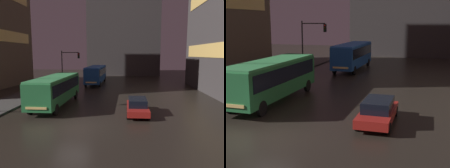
% 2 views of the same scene
% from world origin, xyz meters
% --- Properties ---
extents(ground_plane, '(120.00, 120.00, 0.00)m').
position_xyz_m(ground_plane, '(0.00, 0.00, 0.00)').
color(ground_plane, black).
extents(sidewalk_left, '(4.00, 48.00, 0.15)m').
position_xyz_m(sidewalk_left, '(-9.00, 10.00, 0.07)').
color(sidewalk_left, '#3D3A38').
rests_on(sidewalk_left, ground).
extents(bus_near, '(2.63, 10.29, 3.07)m').
position_xyz_m(bus_near, '(-3.45, 6.99, 1.89)').
color(bus_near, '#236B38').
rests_on(bus_near, ground).
extents(bus_far, '(2.62, 10.20, 3.21)m').
position_xyz_m(bus_far, '(-1.64, 23.61, 1.98)').
color(bus_far, '#194793').
rests_on(bus_far, ground).
extents(car_taxi, '(1.94, 4.72, 1.43)m').
position_xyz_m(car_taxi, '(4.97, 4.11, 0.74)').
color(car_taxi, maroon).
rests_on(car_taxi, ground).
extents(pedestrian_mid, '(0.51, 0.51, 1.79)m').
position_xyz_m(pedestrian_mid, '(-7.98, 9.28, 1.20)').
color(pedestrian_mid, black).
rests_on(pedestrian_mid, sidewalk_left).
extents(traffic_light_main, '(3.01, 0.35, 5.94)m').
position_xyz_m(traffic_light_main, '(-5.64, 19.91, 4.01)').
color(traffic_light_main, '#2D2D2D').
rests_on(traffic_light_main, ground).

